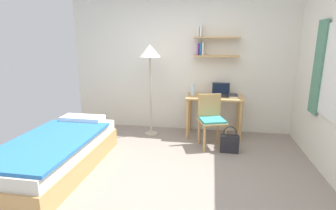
{
  "coord_description": "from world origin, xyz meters",
  "views": [
    {
      "loc": [
        0.51,
        -2.92,
        1.72
      ],
      "look_at": [
        -0.07,
        0.51,
        0.85
      ],
      "focal_mm": 27.56,
      "sensor_mm": 36.0,
      "label": 1
    }
  ],
  "objects_px": {
    "standing_lamp": "(150,56)",
    "handbag": "(229,143)",
    "laptop": "(221,92)",
    "desk": "(214,104)",
    "water_bottle": "(193,90)",
    "bed": "(56,154)",
    "book_stack": "(233,96)",
    "desk_chair": "(211,118)"
  },
  "relations": [
    {
      "from": "desk",
      "to": "handbag",
      "type": "height_order",
      "value": "desk"
    },
    {
      "from": "handbag",
      "to": "desk_chair",
      "type": "bearing_deg",
      "value": 143.41
    },
    {
      "from": "desk_chair",
      "to": "standing_lamp",
      "type": "bearing_deg",
      "value": 162.04
    },
    {
      "from": "water_bottle",
      "to": "book_stack",
      "type": "relative_size",
      "value": 1.04
    },
    {
      "from": "bed",
      "to": "book_stack",
      "type": "relative_size",
      "value": 9.15
    },
    {
      "from": "bed",
      "to": "handbag",
      "type": "distance_m",
      "value": 2.55
    },
    {
      "from": "bed",
      "to": "handbag",
      "type": "height_order",
      "value": "bed"
    },
    {
      "from": "bed",
      "to": "desk",
      "type": "bearing_deg",
      "value": 39.24
    },
    {
      "from": "water_bottle",
      "to": "handbag",
      "type": "bearing_deg",
      "value": -46.91
    },
    {
      "from": "book_stack",
      "to": "handbag",
      "type": "relative_size",
      "value": 0.51
    },
    {
      "from": "desk",
      "to": "book_stack",
      "type": "height_order",
      "value": "book_stack"
    },
    {
      "from": "laptop",
      "to": "water_bottle",
      "type": "relative_size",
      "value": 1.41
    },
    {
      "from": "laptop",
      "to": "handbag",
      "type": "bearing_deg",
      "value": -79.87
    },
    {
      "from": "desk",
      "to": "handbag",
      "type": "bearing_deg",
      "value": -70.54
    },
    {
      "from": "bed",
      "to": "laptop",
      "type": "height_order",
      "value": "laptop"
    },
    {
      "from": "desk",
      "to": "laptop",
      "type": "distance_m",
      "value": 0.25
    },
    {
      "from": "bed",
      "to": "water_bottle",
      "type": "xyz_separation_m",
      "value": [
        1.69,
        1.68,
        0.62
      ]
    },
    {
      "from": "bed",
      "to": "standing_lamp",
      "type": "height_order",
      "value": "standing_lamp"
    },
    {
      "from": "desk",
      "to": "book_stack",
      "type": "distance_m",
      "value": 0.37
    },
    {
      "from": "laptop",
      "to": "handbag",
      "type": "height_order",
      "value": "laptop"
    },
    {
      "from": "standing_lamp",
      "to": "laptop",
      "type": "distance_m",
      "value": 1.44
    },
    {
      "from": "laptop",
      "to": "book_stack",
      "type": "bearing_deg",
      "value": -25.69
    },
    {
      "from": "desk_chair",
      "to": "handbag",
      "type": "distance_m",
      "value": 0.5
    },
    {
      "from": "standing_lamp",
      "to": "book_stack",
      "type": "bearing_deg",
      "value": 4.62
    },
    {
      "from": "standing_lamp",
      "to": "handbag",
      "type": "distance_m",
      "value": 2.0
    },
    {
      "from": "desk_chair",
      "to": "handbag",
      "type": "relative_size",
      "value": 2.0
    },
    {
      "from": "laptop",
      "to": "handbag",
      "type": "relative_size",
      "value": 0.75
    },
    {
      "from": "water_bottle",
      "to": "book_stack",
      "type": "xyz_separation_m",
      "value": [
        0.72,
        0.0,
        -0.09
      ]
    },
    {
      "from": "desk",
      "to": "handbag",
      "type": "distance_m",
      "value": 0.88
    },
    {
      "from": "desk_chair",
      "to": "standing_lamp",
      "type": "height_order",
      "value": "standing_lamp"
    },
    {
      "from": "desk",
      "to": "water_bottle",
      "type": "bearing_deg",
      "value": -176.56
    },
    {
      "from": "bed",
      "to": "standing_lamp",
      "type": "xyz_separation_m",
      "value": [
        0.94,
        1.57,
        1.21
      ]
    },
    {
      "from": "bed",
      "to": "standing_lamp",
      "type": "distance_m",
      "value": 2.19
    },
    {
      "from": "laptop",
      "to": "book_stack",
      "type": "height_order",
      "value": "laptop"
    },
    {
      "from": "desk",
      "to": "desk_chair",
      "type": "height_order",
      "value": "desk_chair"
    },
    {
      "from": "book_stack",
      "to": "desk",
      "type": "bearing_deg",
      "value": 176.55
    },
    {
      "from": "desk",
      "to": "water_bottle",
      "type": "distance_m",
      "value": 0.48
    },
    {
      "from": "laptop",
      "to": "water_bottle",
      "type": "xyz_separation_m",
      "value": [
        -0.51,
        -0.11,
        0.06
      ]
    },
    {
      "from": "book_stack",
      "to": "handbag",
      "type": "bearing_deg",
      "value": -95.81
    },
    {
      "from": "standing_lamp",
      "to": "handbag",
      "type": "relative_size",
      "value": 3.84
    },
    {
      "from": "bed",
      "to": "laptop",
      "type": "relative_size",
      "value": 6.2
    },
    {
      "from": "water_bottle",
      "to": "handbag",
      "type": "distance_m",
      "value": 1.19
    }
  ]
}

